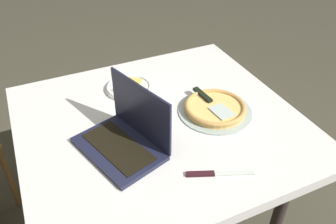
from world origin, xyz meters
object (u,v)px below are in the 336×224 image
at_px(laptop, 126,135).
at_px(table_knife, 213,174).
at_px(dining_table, 160,133).
at_px(pizza_tray, 215,108).
at_px(pizza_plate, 129,87).

distance_m(laptop, table_knife, 0.34).
bearing_deg(dining_table, pizza_tray, -9.93).
bearing_deg(pizza_tray, pizza_plate, 131.53).
height_order(dining_table, pizza_tray, pizza_tray).
height_order(pizza_plate, pizza_tray, same).
xyz_separation_m(pizza_plate, pizza_tray, (0.27, -0.31, 0.00)).
relative_size(pizza_tray, table_knife, 1.39).
distance_m(laptop, pizza_plate, 0.38).
bearing_deg(pizza_plate, dining_table, -81.72).
relative_size(dining_table, pizza_plate, 5.29).
bearing_deg(pizza_plate, laptop, -110.58).
relative_size(dining_table, pizza_tray, 3.59).
relative_size(laptop, table_knife, 1.69).
relative_size(dining_table, laptop, 2.96).
height_order(pizza_plate, table_knife, pizza_plate).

